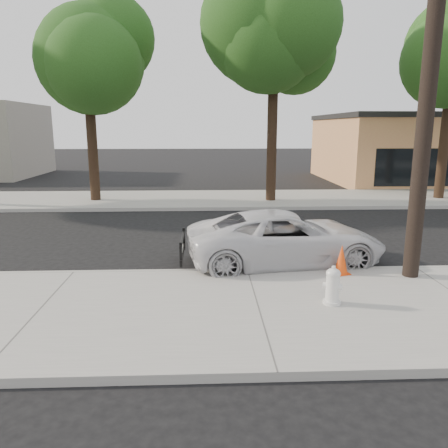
{
  "coord_description": "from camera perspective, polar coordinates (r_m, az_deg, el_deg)",
  "views": [
    {
      "loc": [
        -0.95,
        -11.79,
        3.39
      ],
      "look_at": [
        -0.5,
        -1.04,
        1.0
      ],
      "focal_mm": 35.0,
      "sensor_mm": 36.0,
      "label": 1
    }
  ],
  "objects": [
    {
      "name": "ground",
      "position": [
        12.3,
        2.12,
        -3.48
      ],
      "size": [
        120.0,
        120.0,
        0.0
      ],
      "primitive_type": "plane",
      "color": "black",
      "rests_on": "ground"
    },
    {
      "name": "near_sidewalk",
      "position": [
        8.25,
        4.5,
        -11.22
      ],
      "size": [
        90.0,
        4.4,
        0.15
      ],
      "primitive_type": "cube",
      "color": "gray",
      "rests_on": "ground"
    },
    {
      "name": "far_sidewalk",
      "position": [
        20.58,
        0.28,
        3.26
      ],
      "size": [
        90.0,
        5.0,
        0.15
      ],
      "primitive_type": "cube",
      "color": "gray",
      "rests_on": "ground"
    },
    {
      "name": "curb_near",
      "position": [
        10.29,
        3.04,
        -6.3
      ],
      "size": [
        90.0,
        0.12,
        0.16
      ],
      "primitive_type": "cube",
      "color": "#9E9B93",
      "rests_on": "ground"
    },
    {
      "name": "utility_pole",
      "position": [
        10.25,
        25.41,
        18.71
      ],
      "size": [
        1.4,
        0.34,
        9.0
      ],
      "color": "black",
      "rests_on": "near_sidewalk"
    },
    {
      "name": "tree_b",
      "position": [
        20.62,
        -17.04,
        19.7
      ],
      "size": [
        4.34,
        4.2,
        8.45
      ],
      "color": "black",
      "rests_on": "far_sidewalk"
    },
    {
      "name": "tree_c",
      "position": [
        20.0,
        7.31,
        22.57
      ],
      "size": [
        4.96,
        4.8,
        9.55
      ],
      "color": "black",
      "rests_on": "far_sidewalk"
    },
    {
      "name": "police_cruiser",
      "position": [
        11.02,
        8.07,
        -1.84
      ],
      "size": [
        5.14,
        2.85,
        1.36
      ],
      "primitive_type": "imported",
      "rotation": [
        0.0,
        0.0,
        1.69
      ],
      "color": "silver",
      "rests_on": "ground"
    },
    {
      "name": "fire_hydrant",
      "position": [
        8.46,
        13.99,
        -7.95
      ],
      "size": [
        0.37,
        0.33,
        0.69
      ],
      "rotation": [
        0.0,
        0.0,
        -0.43
      ],
      "color": "silver",
      "rests_on": "near_sidewalk"
    },
    {
      "name": "traffic_cone",
      "position": [
        10.2,
        15.09,
        -4.53
      ],
      "size": [
        0.43,
        0.43,
        0.67
      ],
      "rotation": [
        0.0,
        0.0,
        0.3
      ],
      "color": "#EF450C",
      "rests_on": "near_sidewalk"
    }
  ]
}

